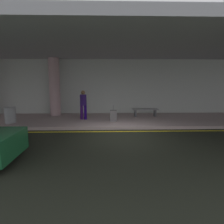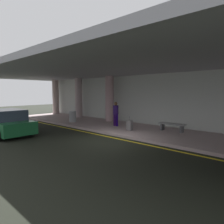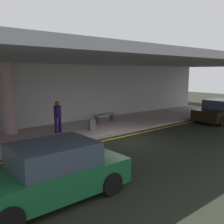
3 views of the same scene
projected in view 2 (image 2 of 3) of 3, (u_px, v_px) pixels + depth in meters
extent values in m
plane|color=black|center=(107.00, 140.00, 10.38)|extent=(60.00, 60.00, 0.00)
cube|color=#A79192|center=(141.00, 131.00, 12.65)|extent=(26.00, 4.20, 0.15)
cube|color=yellow|center=(115.00, 138.00, 10.86)|extent=(26.00, 0.14, 0.01)
cylinder|color=#AD928E|center=(56.00, 97.00, 21.51)|extent=(0.67, 0.67, 3.65)
cylinder|color=#A79295|center=(79.00, 98.00, 18.83)|extent=(0.67, 0.67, 3.65)
cylinder|color=#AD8C90|center=(109.00, 99.00, 16.14)|extent=(0.67, 0.67, 3.65)
cube|color=gray|center=(137.00, 68.00, 11.89)|extent=(28.00, 13.20, 0.30)
cube|color=#B2B6B1|center=(159.00, 101.00, 14.11)|extent=(26.00, 0.30, 3.80)
cube|color=#164E2A|center=(7.00, 125.00, 11.76)|extent=(4.10, 1.80, 0.70)
cube|color=#2D3847|center=(7.00, 115.00, 11.62)|extent=(2.10, 1.60, 0.60)
cylinder|color=black|center=(32.00, 130.00, 11.50)|extent=(0.64, 0.22, 0.64)
cylinder|color=black|center=(0.00, 135.00, 10.25)|extent=(0.64, 0.22, 0.64)
cylinder|color=black|center=(13.00, 125.00, 13.31)|extent=(0.64, 0.22, 0.64)
cylinder|color=#280A47|center=(115.00, 120.00, 13.97)|extent=(0.16, 0.16, 0.82)
cylinder|color=#180255|center=(117.00, 120.00, 13.82)|extent=(0.16, 0.16, 0.82)
cylinder|color=#220F4C|center=(116.00, 110.00, 13.82)|extent=(0.38, 0.38, 0.62)
sphere|color=brown|center=(116.00, 104.00, 13.78)|extent=(0.24, 0.24, 0.24)
cube|color=#5C585A|center=(129.00, 125.00, 12.27)|extent=(0.36, 0.22, 0.62)
cylinder|color=slate|center=(129.00, 118.00, 12.23)|extent=(0.02, 0.02, 0.28)
cube|color=slate|center=(172.00, 124.00, 11.99)|extent=(1.60, 0.50, 0.06)
cube|color=#4C4C51|center=(162.00, 127.00, 12.43)|extent=(0.10, 0.40, 0.42)
cube|color=#4C4C51|center=(182.00, 129.00, 11.59)|extent=(0.10, 0.40, 0.42)
cylinder|color=gray|center=(73.00, 117.00, 15.80)|extent=(0.56, 0.56, 0.85)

